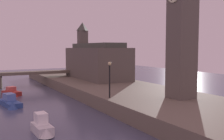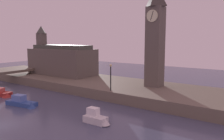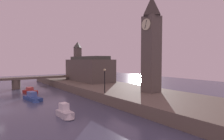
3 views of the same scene
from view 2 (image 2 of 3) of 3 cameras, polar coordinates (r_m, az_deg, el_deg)
The scene contains 7 objects.
far_embankment at distance 39.60m, azimuth -0.00°, elevation -4.11°, with size 70.00×12.00×1.50m, color #6B6051.
clock_tower at distance 36.23m, azimuth 10.57°, elevation 8.42°, with size 2.56×2.59×15.25m.
parliament_hall at distance 49.65m, azimuth -12.46°, elevation 2.47°, with size 14.63×6.35×10.16m.
streetlamp at distance 32.83m, azimuth -0.32°, elevation -1.00°, with size 0.36×0.36×3.80m.
boat_tour_blue at distance 33.11m, azimuth -20.84°, elevation -7.55°, with size 5.29×2.27×1.61m.
boat_ferry_white at distance 24.98m, azimuth -3.77°, elevation -11.71°, with size 3.13×1.31×1.60m.
boat_dinghy_red at distance 39.93m, azimuth -25.29°, elevation -5.28°, with size 4.11×2.46×1.25m.
Camera 2 is at (22.80, -11.35, 8.84)m, focal length 37.24 mm.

